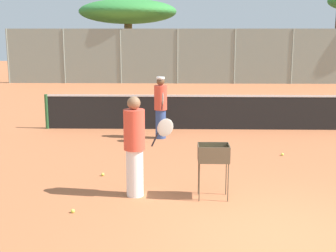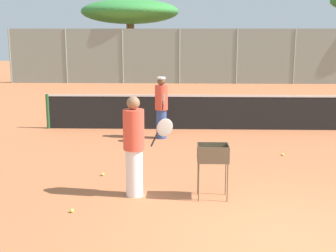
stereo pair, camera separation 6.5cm
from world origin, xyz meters
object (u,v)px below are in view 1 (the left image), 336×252
tennis_net (228,112)px  player_white_outfit (161,107)px  player_red_cap (135,146)px  ball_cart (213,157)px

tennis_net → player_white_outfit: size_ratio=6.53×
tennis_net → player_red_cap: bearing=-111.3°
ball_cart → player_red_cap: bearing=176.6°
tennis_net → ball_cart: 6.09m
player_red_cap → ball_cart: bearing=-5.6°
player_white_outfit → player_red_cap: (-0.28, -4.69, 0.05)m
tennis_net → player_white_outfit: bearing=-148.4°
player_red_cap → ball_cart: 1.43m
tennis_net → player_white_outfit: 2.41m
tennis_net → ball_cart: tennis_net is taller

